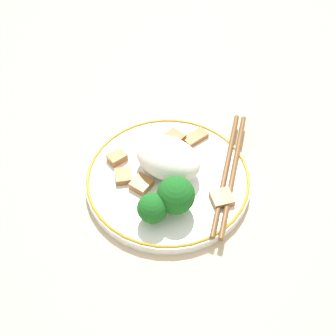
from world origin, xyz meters
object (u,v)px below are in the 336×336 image
Objects in this scene: broccoli_back_center at (176,196)px; chopsticks at (230,172)px; broccoli_back_left at (152,209)px; plate at (168,179)px.

broccoli_back_center is 0.10m from chopsticks.
broccoli_back_left is 0.20× the size of chopsticks.
plate is 5.19× the size of broccoli_back_left.
broccoli_back_center reaches higher than plate.
chopsticks is (0.04, 0.09, -0.03)m from broccoli_back_center.
broccoli_back_center is at bearing -50.32° from plate.
chopsticks reaches higher than plate.
broccoli_back_center is at bearing -112.14° from chopsticks.
chopsticks is (0.07, 0.05, 0.01)m from plate.
broccoli_back_left is at bearing -122.17° from broccoli_back_center.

